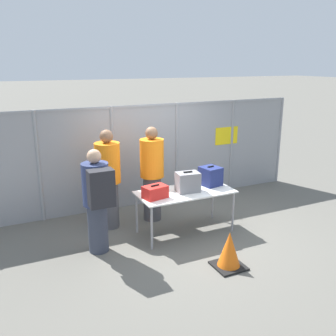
# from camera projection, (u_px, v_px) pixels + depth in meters

# --- Properties ---
(ground_plane) EXTENTS (120.00, 120.00, 0.00)m
(ground_plane) POSITION_uv_depth(u_px,v_px,m) (181.00, 232.00, 6.73)
(ground_plane) COLOR #605E56
(fence_section) EXTENTS (7.25, 0.07, 2.12)m
(fence_section) POSITION_uv_depth(u_px,v_px,m) (147.00, 153.00, 7.85)
(fence_section) COLOR gray
(fence_section) RESTS_ON ground_plane
(inspection_table) EXTENTS (1.69, 0.81, 0.77)m
(inspection_table) POSITION_uv_depth(u_px,v_px,m) (185.00, 195.00, 6.56)
(inspection_table) COLOR silver
(inspection_table) RESTS_ON ground_plane
(suitcase_red) EXTENTS (0.43, 0.33, 0.23)m
(suitcase_red) POSITION_uv_depth(u_px,v_px,m) (155.00, 192.00, 6.20)
(suitcase_red) COLOR red
(suitcase_red) RESTS_ON inspection_table
(suitcase_grey) EXTENTS (0.42, 0.32, 0.37)m
(suitcase_grey) POSITION_uv_depth(u_px,v_px,m) (188.00, 182.00, 6.50)
(suitcase_grey) COLOR slate
(suitcase_grey) RESTS_ON inspection_table
(suitcase_navy) EXTENTS (0.38, 0.40, 0.37)m
(suitcase_navy) POSITION_uv_depth(u_px,v_px,m) (210.00, 176.00, 6.84)
(suitcase_navy) COLOR navy
(suitcase_navy) RESTS_ON inspection_table
(traveler_hooded) EXTENTS (0.42, 0.65, 1.69)m
(traveler_hooded) POSITION_uv_depth(u_px,v_px,m) (97.00, 198.00, 5.78)
(traveler_hooded) COLOR #383D4C
(traveler_hooded) RESTS_ON ground_plane
(security_worker_near) EXTENTS (0.45, 0.45, 1.81)m
(security_worker_near) POSITION_uv_depth(u_px,v_px,m) (152.00, 173.00, 7.07)
(security_worker_near) COLOR #4C4C51
(security_worker_near) RESTS_ON ground_plane
(security_worker_far) EXTENTS (0.45, 0.45, 1.82)m
(security_worker_far) POSITION_uv_depth(u_px,v_px,m) (108.00, 178.00, 6.72)
(security_worker_far) COLOR #4C4C51
(security_worker_far) RESTS_ON ground_plane
(utility_trailer) EXTENTS (4.07, 2.07, 0.66)m
(utility_trailer) POSITION_uv_depth(u_px,v_px,m) (195.00, 156.00, 10.59)
(utility_trailer) COLOR #B2B2B7
(utility_trailer) RESTS_ON ground_plane
(traffic_cone) EXTENTS (0.45, 0.45, 0.56)m
(traffic_cone) POSITION_uv_depth(u_px,v_px,m) (229.00, 251.00, 5.53)
(traffic_cone) COLOR black
(traffic_cone) RESTS_ON ground_plane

